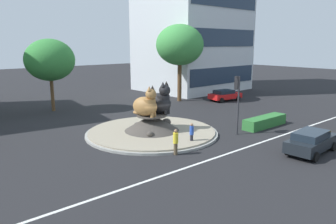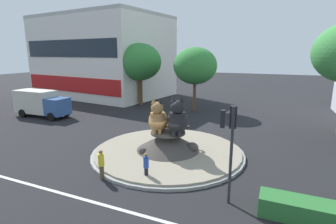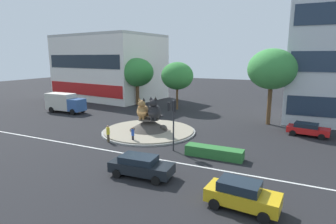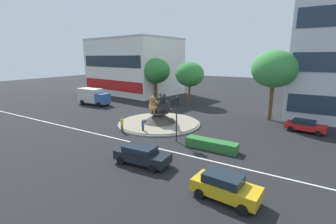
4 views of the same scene
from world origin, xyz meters
name	(u,v)px [view 1 (image 1 of 4)]	position (x,y,z in m)	size (l,w,h in m)	color
ground_plane	(152,134)	(0.00, 0.00, 0.00)	(160.00, 160.00, 0.00)	black
lane_centreline	(219,157)	(0.00, -7.17, 0.00)	(112.00, 0.20, 0.01)	silver
roundabout_island	(152,128)	(0.01, 0.00, 0.52)	(10.73, 10.73, 1.62)	gray
cat_statue_tabby	(146,105)	(-0.68, -0.17, 2.51)	(1.98, 2.68, 2.45)	#9E703D
cat_statue_black	(160,102)	(0.77, -0.06, 2.59)	(2.09, 3.00, 2.67)	black
traffic_light_mast	(237,92)	(5.07, -4.53, 3.46)	(0.71, 0.62, 4.72)	#2D2D33
office_tower	(193,2)	(20.91, 16.64, 13.34)	(15.32, 13.20, 26.67)	silver
clipped_hedge_strip	(265,122)	(9.05, -4.66, 0.45)	(5.00, 1.20, 0.90)	#2D7033
broadleaf_tree_behind_island	(50,60)	(-2.64, 14.28, 5.51)	(5.23, 5.23, 7.74)	brown
second_tree_near_tower	(180,45)	(12.06, 9.90, 7.03)	(5.92, 5.92, 9.58)	brown
pedestrian_yellow_shirt	(176,141)	(-1.90, -5.05, 0.93)	(0.34, 0.34, 1.75)	brown
pedestrian_blue_shirt	(192,133)	(0.47, -4.14, 0.86)	(0.30, 0.30, 1.61)	black
sedan_on_far_lane	(225,95)	(16.54, 6.16, 0.76)	(4.45, 2.55, 1.40)	red
hatchback_near_shophouse	(311,141)	(5.30, -10.68, 0.82)	(4.72, 2.29, 1.54)	black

